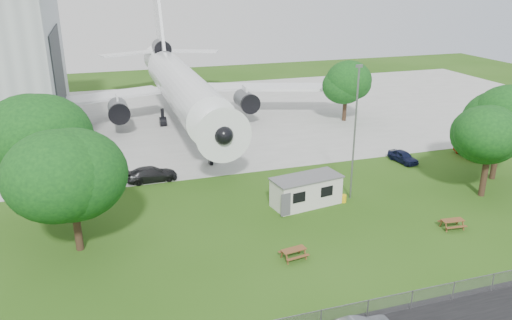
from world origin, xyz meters
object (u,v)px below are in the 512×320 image
object	(u,v)px
airliner	(181,85)
picnic_west	(294,258)
picnic_east	(451,228)
site_cabin	(306,191)

from	to	relation	value
airliner	picnic_west	xyz separation A→B (m)	(1.38, -37.80, -5.27)
picnic_west	picnic_east	xyz separation A→B (m)	(13.79, 0.36, 0.00)
airliner	picnic_west	size ratio (longest dim) A/B	26.52
site_cabin	picnic_east	distance (m)	12.21
airliner	site_cabin	bearing A→B (deg)	-78.97
site_cabin	picnic_west	size ratio (longest dim) A/B	3.85
picnic_west	picnic_east	distance (m)	13.79
airliner	site_cabin	size ratio (longest dim) A/B	6.90
airliner	picnic_west	distance (m)	38.19
site_cabin	airliner	bearing A→B (deg)	101.03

